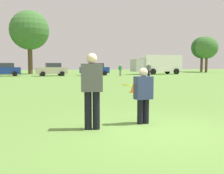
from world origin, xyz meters
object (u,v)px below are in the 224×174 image
object	(u,v)px
parked_car_mid_right	(5,69)
parked_car_far_right	(95,69)
player_defender	(143,93)
player_thrower	(92,87)
traffic_cone	(133,88)
box_truck	(157,64)
bystander_far_jogger	(149,70)
bystander_sideline_watcher	(120,69)
frisbee	(127,85)
parked_car_near_right	(52,69)

from	to	relation	value
parked_car_mid_right	parked_car_far_right	size ratio (longest dim) A/B	1.00
player_defender	parked_car_far_right	xyz separation A→B (m)	(7.36, 31.83, 0.12)
player_thrower	traffic_cone	world-z (taller)	player_thrower
player_thrower	player_defender	xyz separation A→B (m)	(1.40, 0.15, -0.21)
box_truck	bystander_far_jogger	world-z (taller)	box_truck
parked_car_far_right	box_truck	world-z (taller)	box_truck
parked_car_far_right	parked_car_mid_right	bearing A→B (deg)	174.59
player_defender	bystander_far_jogger	size ratio (longest dim) A/B	0.84
traffic_cone	parked_car_far_right	distance (m)	24.98
player_defender	bystander_far_jogger	xyz separation A→B (m)	(11.09, 21.51, 0.17)
box_truck	parked_car_far_right	bearing A→B (deg)	-174.55
bystander_sideline_watcher	traffic_cone	bearing A→B (deg)	-108.99
bystander_far_jogger	parked_car_mid_right	bearing A→B (deg)	144.72
frisbee	bystander_sideline_watcher	xyz separation A→B (m)	(10.52, 28.24, -0.10)
frisbee	traffic_cone	bearing A→B (deg)	65.49
parked_car_mid_right	bystander_sideline_watcher	bearing A→B (deg)	-17.19
traffic_cone	parked_car_mid_right	size ratio (longest dim) A/B	0.11
parked_car_near_right	player_thrower	bearing A→B (deg)	-94.40
player_defender	box_truck	size ratio (longest dim) A/B	0.17
traffic_cone	bystander_far_jogger	distance (m)	16.46
traffic_cone	box_truck	distance (m)	30.04
bystander_far_jogger	bystander_sideline_watcher	bearing A→B (deg)	98.27
traffic_cone	bystander_sideline_watcher	size ratio (longest dim) A/B	0.30
traffic_cone	parked_car_near_right	distance (m)	24.33
frisbee	bystander_sideline_watcher	bearing A→B (deg)	69.56
traffic_cone	parked_car_near_right	size ratio (longest dim) A/B	0.11
player_defender	bystander_sideline_watcher	bearing A→B (deg)	70.35
parked_car_near_right	parked_car_far_right	xyz separation A→B (m)	(6.32, 0.31, 0.00)
bystander_sideline_watcher	bystander_far_jogger	xyz separation A→B (m)	(0.98, -6.78, 0.07)
frisbee	bystander_sideline_watcher	world-z (taller)	bystander_sideline_watcher
parked_car_mid_right	box_truck	xyz separation A→B (m)	(23.64, -0.13, 0.83)
player_thrower	player_defender	size ratio (longest dim) A/B	1.24
frisbee	parked_car_far_right	xyz separation A→B (m)	(7.78, 31.78, -0.09)
player_defender	parked_car_far_right	size ratio (longest dim) A/B	0.34
bystander_sideline_watcher	bystander_far_jogger	bearing A→B (deg)	-81.73
bystander_far_jogger	box_truck	bearing A→B (deg)	57.01
player_thrower	parked_car_mid_right	bearing A→B (deg)	96.49
player_defender	frisbee	size ratio (longest dim) A/B	5.29
parked_car_near_right	box_truck	bearing A→B (deg)	4.50
parked_car_far_right	bystander_sideline_watcher	world-z (taller)	parked_car_far_right
parked_car_near_right	box_truck	world-z (taller)	box_truck
frisbee	traffic_cone	xyz separation A→B (m)	(3.29, 7.22, -0.78)
parked_car_mid_right	bystander_far_jogger	xyz separation A→B (m)	(16.26, -11.50, 0.05)
parked_car_near_right	bystander_sideline_watcher	world-z (taller)	parked_car_near_right
frisbee	parked_car_mid_right	bearing A→B (deg)	98.20
player_thrower	bystander_sideline_watcher	distance (m)	30.68
player_thrower	parked_car_far_right	bearing A→B (deg)	74.68
box_truck	bystander_sideline_watcher	distance (m)	9.59
parked_car_mid_right	bystander_sideline_watcher	xyz separation A→B (m)	(15.27, -4.73, -0.01)
player_defender	bystander_far_jogger	world-z (taller)	bystander_far_jogger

